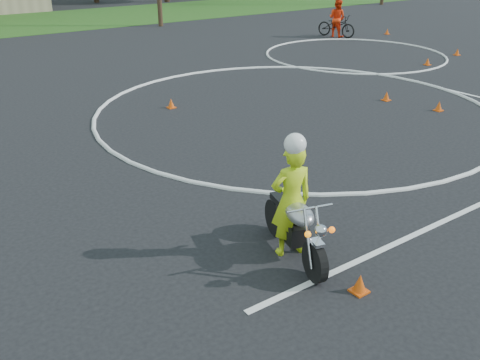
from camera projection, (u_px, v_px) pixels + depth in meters
ground at (368, 137)px, 14.20m from camera, size 120.00×120.00×0.00m
grass_strip at (47, 21)px, 34.16m from camera, size 120.00×10.00×0.02m
course_markings at (316, 90)px, 18.57m from camera, size 19.05×19.05×0.12m
primary_motorcycle at (296, 227)px, 8.64m from camera, size 0.97×2.13×1.15m
rider_primary_grp at (291, 197)px, 8.56m from camera, size 0.80×0.64×2.13m
rider_second_grp at (337, 22)px, 28.54m from camera, size 1.31×2.33×2.12m
traffic_cones at (384, 82)px, 19.19m from camera, size 19.30×15.77×0.30m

